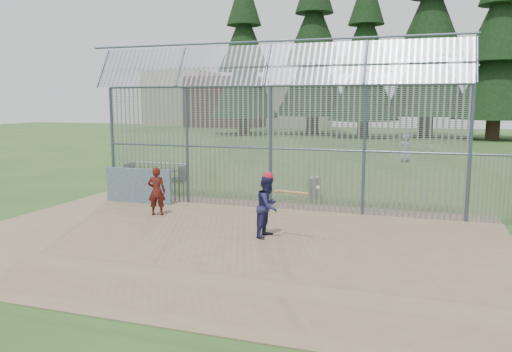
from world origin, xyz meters
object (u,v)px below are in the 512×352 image
(onlooker, at_px, (157,191))
(bleacher, at_px, (156,171))
(dugout_wall, at_px, (139,186))
(trash_can, at_px, (314,187))
(batter, at_px, (268,206))

(onlooker, height_order, bleacher, onlooker)
(dugout_wall, bearing_deg, trash_can, 28.67)
(batter, bearing_deg, dugout_wall, 71.07)
(batter, relative_size, bleacher, 0.53)
(onlooker, relative_size, trash_can, 1.83)
(batter, distance_m, bleacher, 10.96)
(trash_can, xyz_separation_m, bleacher, (-7.72, 1.93, 0.03))
(onlooker, xyz_separation_m, bleacher, (-3.73, 6.48, -0.36))
(batter, xyz_separation_m, bleacher, (-7.72, 7.77, -0.41))
(dugout_wall, bearing_deg, batter, -26.74)
(onlooker, xyz_separation_m, trash_can, (3.99, 4.55, -0.39))
(bleacher, bearing_deg, batter, -45.19)
(trash_can, bearing_deg, bleacher, 165.94)
(onlooker, distance_m, trash_can, 6.06)
(bleacher, bearing_deg, dugout_wall, -66.49)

